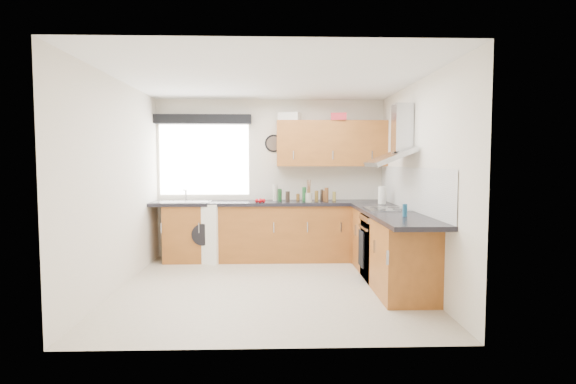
{
  "coord_description": "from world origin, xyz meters",
  "views": [
    {
      "loc": [
        0.06,
        -5.37,
        1.54
      ],
      "look_at": [
        0.25,
        0.85,
        1.1
      ],
      "focal_mm": 28.0,
      "sensor_mm": 36.0,
      "label": 1
    }
  ],
  "objects_px": {
    "extractor_hood": "(396,142)",
    "upper_cabinets": "(331,144)",
    "washing_machine": "(206,231)",
    "oven": "(386,247)"
  },
  "relations": [
    {
      "from": "oven",
      "to": "upper_cabinets",
      "type": "xyz_separation_m",
      "value": [
        -0.55,
        1.32,
        1.38
      ]
    },
    {
      "from": "extractor_hood",
      "to": "washing_machine",
      "type": "distance_m",
      "value": 3.16
    },
    {
      "from": "oven",
      "to": "washing_machine",
      "type": "xyz_separation_m",
      "value": [
        -2.5,
        1.22,
        0.02
      ]
    },
    {
      "from": "washing_machine",
      "to": "upper_cabinets",
      "type": "bearing_deg",
      "value": 19.79
    },
    {
      "from": "extractor_hood",
      "to": "upper_cabinets",
      "type": "xyz_separation_m",
      "value": [
        -0.65,
        1.33,
        0.03
      ]
    },
    {
      "from": "upper_cabinets",
      "to": "oven",
      "type": "bearing_deg",
      "value": -67.46
    },
    {
      "from": "extractor_hood",
      "to": "upper_cabinets",
      "type": "distance_m",
      "value": 1.48
    },
    {
      "from": "upper_cabinets",
      "to": "washing_machine",
      "type": "distance_m",
      "value": 2.38
    },
    {
      "from": "oven",
      "to": "extractor_hood",
      "type": "relative_size",
      "value": 1.09
    },
    {
      "from": "extractor_hood",
      "to": "upper_cabinets",
      "type": "relative_size",
      "value": 0.46
    }
  ]
}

